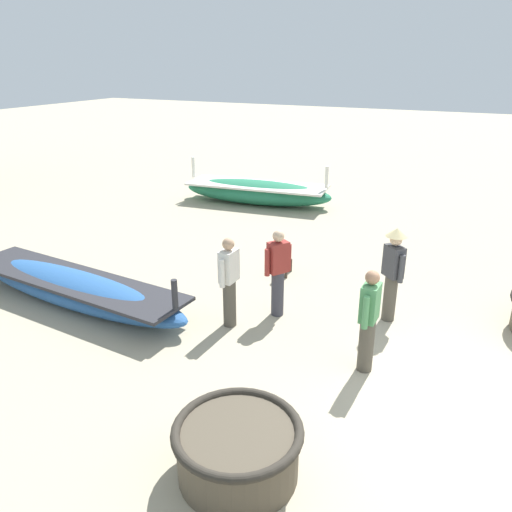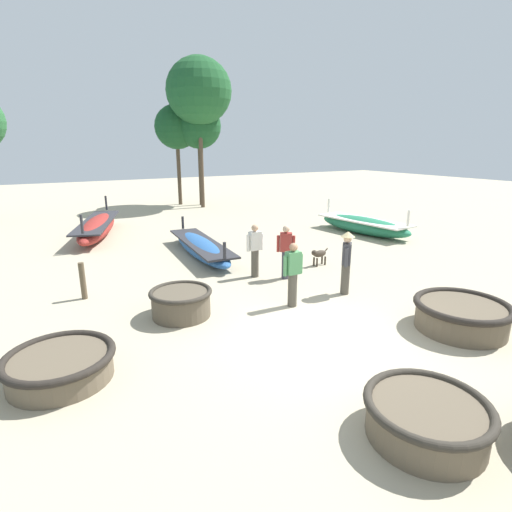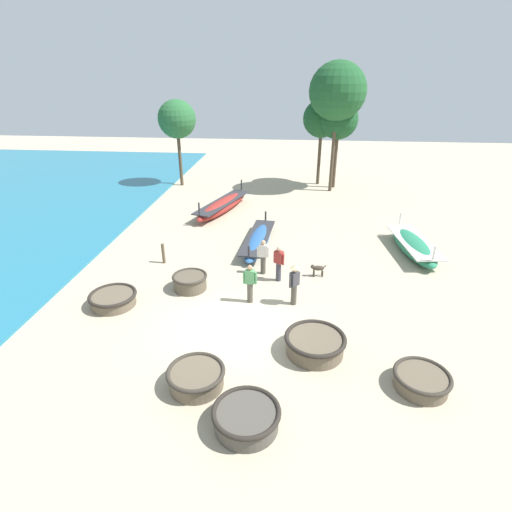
{
  "view_description": "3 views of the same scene",
  "coord_description": "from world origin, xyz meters",
  "px_view_note": "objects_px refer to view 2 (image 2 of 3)",
  "views": [
    {
      "loc": [
        -5.82,
        0.38,
        4.24
      ],
      "look_at": [
        1.08,
        3.67,
        1.19
      ],
      "focal_mm": 35.0,
      "sensor_mm": 36.0,
      "label": 1
    },
    {
      "loc": [
        -4.77,
        -5.78,
        3.78
      ],
      "look_at": [
        0.52,
        3.57,
        0.76
      ],
      "focal_mm": 28.0,
      "sensor_mm": 36.0,
      "label": 2
    },
    {
      "loc": [
        1.9,
        -11.43,
        8.14
      ],
      "look_at": [
        0.44,
        3.73,
        0.95
      ],
      "focal_mm": 28.0,
      "sensor_mm": 36.0,
      "label": 3
    }
  ],
  "objects_px": {
    "fisherman_by_coracle": "(346,259)",
    "mooring_post_inland": "(83,281)",
    "coracle_weathered": "(426,417)",
    "coracle_front_left": "(461,315)",
    "long_boat_red_hull": "(364,225)",
    "tree_rightmost": "(199,91)",
    "long_boat_green_hull": "(97,227)",
    "dog": "(319,254)",
    "coracle_far_left": "(60,365)",
    "tree_right_mid": "(177,127)",
    "long_boat_white_hull": "(201,247)",
    "tree_left_mid": "(199,126)",
    "coracle_tilted": "(181,302)",
    "fisherman_crouching": "(255,249)",
    "fisherman_with_hat": "(293,273)",
    "fisherman_hauling": "(286,251)"
  },
  "relations": [
    {
      "from": "long_boat_green_hull",
      "to": "coracle_weathered",
      "type": "bearing_deg",
      "value": -82.99
    },
    {
      "from": "coracle_weathered",
      "to": "long_boat_red_hull",
      "type": "height_order",
      "value": "long_boat_red_hull"
    },
    {
      "from": "coracle_weathered",
      "to": "tree_rightmost",
      "type": "bearing_deg",
      "value": 75.82
    },
    {
      "from": "coracle_weathered",
      "to": "fisherman_by_coracle",
      "type": "relative_size",
      "value": 0.99
    },
    {
      "from": "fisherman_with_hat",
      "to": "mooring_post_inland",
      "type": "bearing_deg",
      "value": 145.33
    },
    {
      "from": "long_boat_white_hull",
      "to": "fisherman_with_hat",
      "type": "bearing_deg",
      "value": -88.06
    },
    {
      "from": "long_boat_red_hull",
      "to": "dog",
      "type": "height_order",
      "value": "long_boat_red_hull"
    },
    {
      "from": "dog",
      "to": "tree_rightmost",
      "type": "height_order",
      "value": "tree_rightmost"
    },
    {
      "from": "long_boat_red_hull",
      "to": "dog",
      "type": "xyz_separation_m",
      "value": [
        -4.72,
        -2.88,
        -0.0
      ]
    },
    {
      "from": "tree_left_mid",
      "to": "tree_rightmost",
      "type": "height_order",
      "value": "tree_rightmost"
    },
    {
      "from": "coracle_tilted",
      "to": "tree_right_mid",
      "type": "distance_m",
      "value": 18.42
    },
    {
      "from": "tree_right_mid",
      "to": "long_boat_white_hull",
      "type": "bearing_deg",
      "value": -105.93
    },
    {
      "from": "coracle_front_left",
      "to": "long_boat_green_hull",
      "type": "relative_size",
      "value": 0.32
    },
    {
      "from": "coracle_weathered",
      "to": "tree_rightmost",
      "type": "xyz_separation_m",
      "value": [
        5.15,
        20.39,
        6.43
      ]
    },
    {
      "from": "long_boat_green_hull",
      "to": "dog",
      "type": "xyz_separation_m",
      "value": [
        5.51,
        -8.05,
        -0.02
      ]
    },
    {
      "from": "coracle_far_left",
      "to": "tree_right_mid",
      "type": "relative_size",
      "value": 0.29
    },
    {
      "from": "fisherman_with_hat",
      "to": "dog",
      "type": "distance_m",
      "value": 3.57
    },
    {
      "from": "coracle_front_left",
      "to": "fisherman_by_coracle",
      "type": "xyz_separation_m",
      "value": [
        -0.69,
        2.81,
        0.62
      ]
    },
    {
      "from": "long_boat_green_hull",
      "to": "fisherman_by_coracle",
      "type": "bearing_deg",
      "value": -66.51
    },
    {
      "from": "coracle_tilted",
      "to": "long_boat_white_hull",
      "type": "relative_size",
      "value": 0.27
    },
    {
      "from": "long_boat_white_hull",
      "to": "tree_rightmost",
      "type": "height_order",
      "value": "tree_rightmost"
    },
    {
      "from": "tree_rightmost",
      "to": "tree_right_mid",
      "type": "bearing_deg",
      "value": 113.6
    },
    {
      "from": "long_boat_red_hull",
      "to": "dog",
      "type": "distance_m",
      "value": 5.53
    },
    {
      "from": "coracle_far_left",
      "to": "tree_left_mid",
      "type": "bearing_deg",
      "value": 61.35
    },
    {
      "from": "long_boat_white_hull",
      "to": "coracle_front_left",
      "type": "bearing_deg",
      "value": -72.79
    },
    {
      "from": "fisherman_hauling",
      "to": "dog",
      "type": "xyz_separation_m",
      "value": [
        1.64,
        0.54,
        -0.46
      ]
    },
    {
      "from": "coracle_weathered",
      "to": "fisherman_with_hat",
      "type": "relative_size",
      "value": 1.06
    },
    {
      "from": "coracle_far_left",
      "to": "tree_right_mid",
      "type": "xyz_separation_m",
      "value": [
        8.44,
        18.37,
        4.52
      ]
    },
    {
      "from": "long_boat_white_hull",
      "to": "fisherman_by_coracle",
      "type": "bearing_deg",
      "value": -71.09
    },
    {
      "from": "dog",
      "to": "tree_right_mid",
      "type": "xyz_separation_m",
      "value": [
        0.67,
        15.31,
        4.42
      ]
    },
    {
      "from": "fisherman_crouching",
      "to": "dog",
      "type": "bearing_deg",
      "value": -0.9
    },
    {
      "from": "coracle_weathered",
      "to": "coracle_front_left",
      "type": "xyz_separation_m",
      "value": [
        3.37,
        1.79,
        0.04
      ]
    },
    {
      "from": "coracle_tilted",
      "to": "mooring_post_inland",
      "type": "height_order",
      "value": "mooring_post_inland"
    },
    {
      "from": "coracle_front_left",
      "to": "dog",
      "type": "height_order",
      "value": "coracle_front_left"
    },
    {
      "from": "fisherman_crouching",
      "to": "tree_right_mid",
      "type": "relative_size",
      "value": 0.25
    },
    {
      "from": "fisherman_with_hat",
      "to": "fisherman_by_coracle",
      "type": "distance_m",
      "value": 1.66
    },
    {
      "from": "mooring_post_inland",
      "to": "tree_left_mid",
      "type": "bearing_deg",
      "value": 57.63
    },
    {
      "from": "dog",
      "to": "long_boat_white_hull",
      "type": "bearing_deg",
      "value": 133.02
    },
    {
      "from": "fisherman_by_coracle",
      "to": "mooring_post_inland",
      "type": "height_order",
      "value": "fisherman_by_coracle"
    },
    {
      "from": "coracle_far_left",
      "to": "coracle_tilted",
      "type": "distance_m",
      "value": 2.99
    },
    {
      "from": "coracle_weathered",
      "to": "fisherman_crouching",
      "type": "bearing_deg",
      "value": 79.25
    },
    {
      "from": "coracle_weathered",
      "to": "long_boat_white_hull",
      "type": "height_order",
      "value": "long_boat_white_hull"
    },
    {
      "from": "long_boat_white_hull",
      "to": "fisherman_with_hat",
      "type": "relative_size",
      "value": 3.36
    },
    {
      "from": "tree_right_mid",
      "to": "tree_rightmost",
      "type": "height_order",
      "value": "tree_rightmost"
    },
    {
      "from": "coracle_far_left",
      "to": "dog",
      "type": "relative_size",
      "value": 2.6
    },
    {
      "from": "coracle_far_left",
      "to": "coracle_front_left",
      "type": "height_order",
      "value": "coracle_front_left"
    },
    {
      "from": "long_boat_white_hull",
      "to": "tree_left_mid",
      "type": "xyz_separation_m",
      "value": [
        4.63,
        11.42,
        4.54
      ]
    },
    {
      "from": "long_boat_red_hull",
      "to": "fisherman_by_coracle",
      "type": "height_order",
      "value": "fisherman_by_coracle"
    },
    {
      "from": "fisherman_crouching",
      "to": "coracle_far_left",
      "type": "bearing_deg",
      "value": -150.29
    },
    {
      "from": "tree_rightmost",
      "to": "coracle_weathered",
      "type": "bearing_deg",
      "value": -104.18
    }
  ]
}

